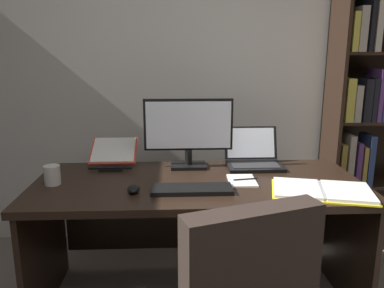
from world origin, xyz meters
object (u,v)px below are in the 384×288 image
at_px(bookshelf, 377,121).
at_px(open_binder, 322,191).
at_px(desk, 197,208).
at_px(pen, 246,179).
at_px(laptop, 253,158).
at_px(monitor, 188,132).
at_px(computer_mouse, 134,189).
at_px(notepad, 242,181).
at_px(reading_stand_with_book, 113,153).
at_px(keyboard, 192,189).
at_px(coffee_mug, 52,175).

xyz_separation_m(bookshelf, open_binder, (-0.74, -0.90, -0.20)).
height_order(desk, bookshelf, bookshelf).
relative_size(open_binder, pen, 4.01).
relative_size(bookshelf, laptop, 5.64).
bearing_deg(pen, laptop, 71.05).
xyz_separation_m(monitor, laptop, (0.41, 0.01, -0.17)).
height_order(desk, computer_mouse, computer_mouse).
xyz_separation_m(notepad, pen, (0.02, 0.00, 0.01)).
relative_size(laptop, reading_stand_with_book, 1.16).
relative_size(monitor, pen, 3.92).
xyz_separation_m(desk, laptop, (0.37, 0.20, 0.25)).
height_order(bookshelf, monitor, bookshelf).
bearing_deg(monitor, laptop, 0.79).
height_order(computer_mouse, reading_stand_with_book, reading_stand_with_book).
relative_size(computer_mouse, notepad, 0.50).
height_order(open_binder, notepad, open_binder).
relative_size(reading_stand_with_book, open_binder, 0.53).
bearing_deg(computer_mouse, laptop, 32.16).
bearing_deg(monitor, desk, -77.73).
height_order(laptop, reading_stand_with_book, laptop).
relative_size(reading_stand_with_book, pen, 2.11).
bearing_deg(reading_stand_with_book, desk, -26.90).
height_order(desk, keyboard, keyboard).
distance_m(monitor, coffee_mug, 0.83).
xyz_separation_m(computer_mouse, reading_stand_with_book, (-0.18, 0.51, 0.06)).
relative_size(notepad, pen, 1.50).
distance_m(computer_mouse, reading_stand_with_book, 0.55).
relative_size(desk, coffee_mug, 17.26).
bearing_deg(pen, notepad, 180.00).
height_order(laptop, pen, laptop).
relative_size(computer_mouse, open_binder, 0.19).
bearing_deg(coffee_mug, desk, 7.41).
height_order(reading_stand_with_book, pen, reading_stand_with_book).
bearing_deg(reading_stand_with_book, bookshelf, 9.97).
bearing_deg(open_binder, laptop, 130.97).
height_order(computer_mouse, coffee_mug, coffee_mug).
height_order(monitor, reading_stand_with_book, monitor).
height_order(keyboard, pen, keyboard).
relative_size(desk, computer_mouse, 17.62).
distance_m(monitor, reading_stand_with_book, 0.50).
distance_m(open_binder, coffee_mug, 1.44).
height_order(desk, notepad, notepad).
distance_m(desk, keyboard, 0.33).
xyz_separation_m(desk, monitor, (-0.04, 0.19, 0.42)).
height_order(bookshelf, computer_mouse, bookshelf).
xyz_separation_m(reading_stand_with_book, open_binder, (1.15, -0.56, -0.06)).
distance_m(bookshelf, laptop, 1.08).
relative_size(keyboard, open_binder, 0.75).
height_order(desk, laptop, laptop).
distance_m(bookshelf, keyboard, 1.65).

